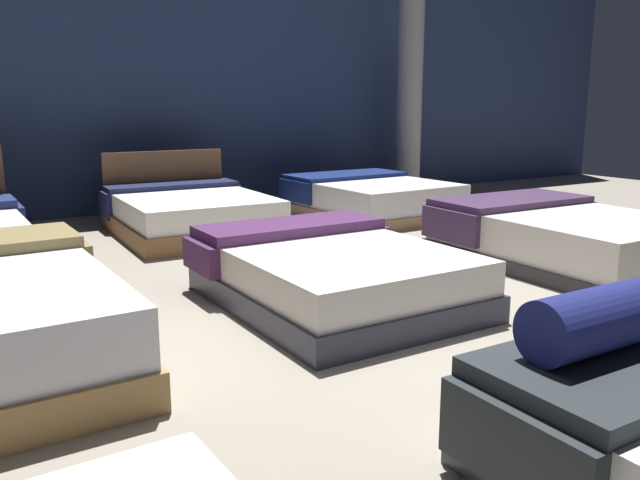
# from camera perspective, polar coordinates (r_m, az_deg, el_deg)

# --- Properties ---
(ground_plane) EXTENTS (18.00, 18.00, 0.02)m
(ground_plane) POSITION_cam_1_polar(r_m,az_deg,el_deg) (4.40, 3.83, -7.06)
(ground_plane) COLOR gray
(showroom_back_wall) EXTENTS (18.00, 0.06, 3.50)m
(showroom_back_wall) POSITION_cam_1_polar(r_m,az_deg,el_deg) (8.91, -15.99, 13.64)
(showroom_back_wall) COLOR navy
(showroom_back_wall) RESTS_ON ground_plane
(bed_4) EXTENTS (1.60, 1.93, 0.50)m
(bed_4) POSITION_cam_1_polar(r_m,az_deg,el_deg) (4.68, 1.04, -2.91)
(bed_4) COLOR #292A39
(bed_4) RESTS_ON ground_plane
(bed_5) EXTENTS (1.63, 2.15, 0.52)m
(bed_5) POSITION_cam_1_polar(r_m,az_deg,el_deg) (6.25, 20.55, 0.28)
(bed_5) COLOR black
(bed_5) RESTS_ON ground_plane
(bed_7) EXTENTS (1.62, 2.01, 0.85)m
(bed_7) POSITION_cam_1_polar(r_m,az_deg,el_deg) (7.30, -11.39, 2.35)
(bed_7) COLOR brown
(bed_7) RESTS_ON ground_plane
(bed_8) EXTENTS (1.72, 2.03, 0.50)m
(bed_8) POSITION_cam_1_polar(r_m,az_deg,el_deg) (8.35, 4.48, 3.73)
(bed_8) COLOR #906D50
(bed_8) RESTS_ON ground_plane
(support_pillar) EXTENTS (0.39, 0.39, 3.50)m
(support_pillar) POSITION_cam_1_polar(r_m,az_deg,el_deg) (10.24, 7.91, 13.70)
(support_pillar) COLOR #99999E
(support_pillar) RESTS_ON ground_plane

